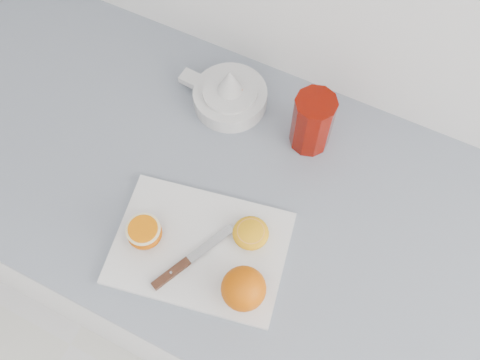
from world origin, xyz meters
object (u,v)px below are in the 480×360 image
at_px(cutting_board, 200,248).
at_px(citrus_juicer, 229,94).
at_px(half_orange, 144,233).
at_px(red_tumbler, 312,124).
at_px(counter, 223,256).

bearing_deg(cutting_board, citrus_juicer, 107.79).
height_order(half_orange, red_tumbler, red_tumbler).
relative_size(cutting_board, half_orange, 4.86).
relative_size(half_orange, red_tumbler, 0.48).
distance_m(cutting_board, red_tumbler, 0.32).
height_order(counter, half_orange, half_orange).
height_order(cutting_board, citrus_juicer, citrus_juicer).
relative_size(citrus_juicer, red_tumbler, 1.47).
distance_m(counter, cutting_board, 0.47).
bearing_deg(citrus_juicer, red_tumbler, -3.46).
height_order(counter, cutting_board, cutting_board).
bearing_deg(half_orange, cutting_board, 15.38).
bearing_deg(red_tumbler, half_orange, -118.93).
height_order(cutting_board, red_tumbler, red_tumbler).
bearing_deg(cutting_board, red_tumbler, 74.33).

